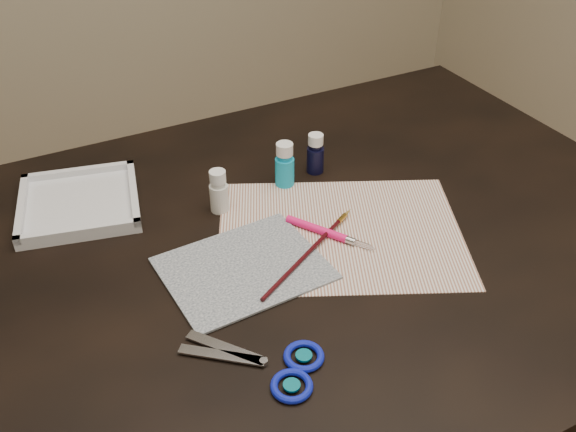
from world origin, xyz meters
name	(u,v)px	position (x,y,z in m)	size (l,w,h in m)	color
table	(288,396)	(0.00, 0.00, 0.38)	(1.30, 0.90, 0.75)	black
paper	(340,232)	(0.08, -0.02, 0.75)	(0.39, 0.29, 0.00)	white
canvas	(244,268)	(-0.09, -0.03, 0.75)	(0.23, 0.18, 0.00)	black
paint_bottle_white	(219,191)	(-0.06, 0.13, 0.79)	(0.03, 0.03, 0.08)	silver
paint_bottle_cyan	(285,165)	(0.07, 0.15, 0.79)	(0.03, 0.03, 0.08)	#119FCB
paint_bottle_navy	(315,153)	(0.14, 0.16, 0.79)	(0.03, 0.03, 0.08)	black
paintbrush	(311,250)	(0.02, -0.04, 0.76)	(0.26, 0.01, 0.01)	black
craft_knife	(331,234)	(0.06, -0.02, 0.76)	(0.16, 0.01, 0.01)	#FF156F
scissors	(248,363)	(-0.16, -0.20, 0.76)	(0.20, 0.10, 0.01)	silver
palette_tray	(79,202)	(-0.27, 0.24, 0.76)	(0.19, 0.19, 0.02)	silver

